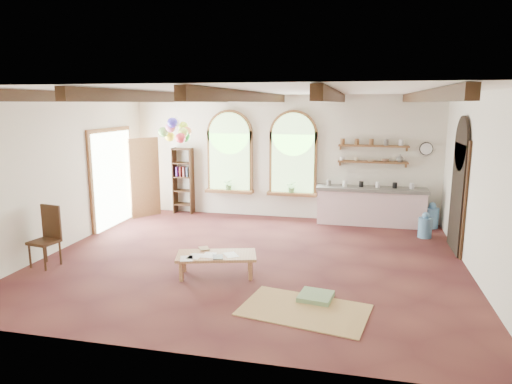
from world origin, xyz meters
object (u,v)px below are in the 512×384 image
(side_chair, at_px, (46,249))
(coffee_table, at_px, (216,257))
(balloon_cluster, at_px, (177,131))
(kitchen_counter, at_px, (371,206))

(side_chair, bearing_deg, coffee_table, 3.89)
(coffee_table, relative_size, balloon_cluster, 1.30)
(side_chair, height_order, balloon_cluster, balloon_cluster)
(kitchen_counter, height_order, side_chair, side_chair)
(kitchen_counter, bearing_deg, balloon_cluster, -169.17)
(coffee_table, bearing_deg, kitchen_counter, 57.04)
(balloon_cluster, bearing_deg, coffee_table, -58.38)
(coffee_table, relative_size, side_chair, 1.32)
(kitchen_counter, height_order, coffee_table, kitchen_counter)
(kitchen_counter, xyz_separation_m, side_chair, (-5.95, -4.38, -0.15))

